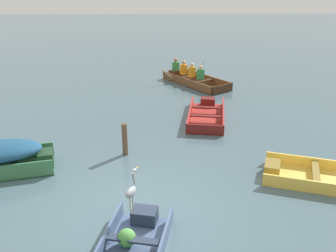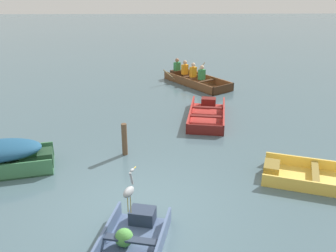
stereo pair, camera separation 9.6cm
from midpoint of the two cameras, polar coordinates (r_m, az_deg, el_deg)
The scene contains 6 objects.
ground_plane at distance 7.95m, azimuth -4.35°, elevation -12.57°, with size 80.00×80.00×0.00m, color #47606B.
skiff_yellow_near_moored at distance 9.55m, azimuth 23.38°, elevation -7.45°, with size 3.56×2.26×0.30m.
skiff_red_far_moored at distance 12.74m, azimuth 5.69°, elevation 1.83°, with size 1.59×2.99×0.32m.
rowboat_wooden_brown_with_crew at distance 16.70m, azimuth 3.54°, elevation 7.28°, with size 2.92×3.37×0.91m.
heron_on_dinghy at distance 6.92m, azimuth -6.03°, elevation -9.75°, with size 0.26×0.44×0.84m.
mooring_post at distance 10.00m, azimuth -6.87°, elevation -2.05°, with size 0.15×0.15×0.89m, color brown.
Camera 1 is at (0.35, -6.52, 4.54)m, focal length 40.00 mm.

